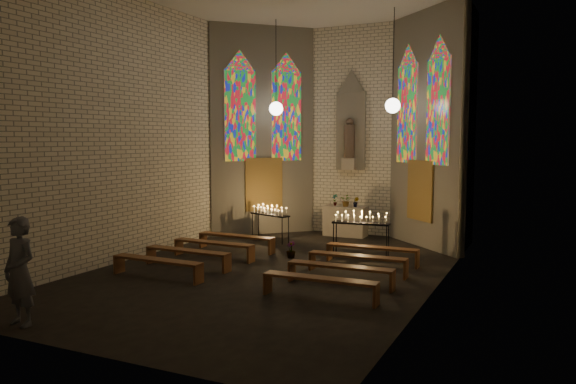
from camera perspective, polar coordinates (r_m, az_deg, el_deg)
The scene contains 18 objects.
floor at distance 13.99m, azimuth -1.73°, elevation -7.96°, with size 12.00×12.00×0.00m, color black.
room at distance 16.69m, azimuth 3.54°, elevation 7.06°, with size 8.22×12.43×7.00m.
altar at distance 18.83m, azimuth 5.84°, elevation -2.96°, with size 1.40×0.60×1.00m, color #AFA48F.
flower_vase_left at distance 18.92m, azimuth 4.79°, elevation -0.79°, with size 0.21×0.14×0.39m, color #4C723F.
flower_vase_center at distance 18.63m, azimuth 5.94°, elevation -0.87°, with size 0.37×0.32×0.41m, color #4C723F.
flower_vase_right at distance 18.56m, azimuth 6.91°, elevation -1.01°, with size 0.19×0.15×0.34m, color #4C723F.
aisle_flower_pot at distance 15.36m, azimuth 0.30°, elevation -5.88°, with size 0.25×0.25×0.45m, color #4C723F.
votive_stand_left at distance 17.76m, azimuth -1.84°, elevation -2.06°, with size 1.50×0.82×1.08m.
votive_stand_right at distance 15.66m, azimuth 7.42°, elevation -2.84°, with size 1.61×0.52×1.16m.
pew_left_0 at distance 16.40m, azimuth -5.28°, elevation -4.66°, with size 2.40×0.39×0.46m.
pew_right_0 at distance 14.77m, azimuth 8.53°, elevation -5.81°, with size 2.40×0.39×0.46m.
pew_left_1 at distance 15.39m, azimuth -7.57°, elevation -5.34°, with size 2.40×0.39×0.46m.
pew_right_1 at distance 13.65m, azimuth 7.06°, elevation -6.72°, with size 2.40×0.39×0.46m.
pew_left_2 at distance 14.42m, azimuth -10.17°, elevation -6.11°, with size 2.40×0.39×0.46m.
pew_right_2 at distance 12.55m, azimuth 5.33°, elevation -7.79°, with size 2.40×0.39×0.46m.
pew_left_3 at distance 13.48m, azimuth -13.15°, elevation -6.98°, with size 2.40×0.39×0.46m.
pew_right_3 at distance 11.46m, azimuth 3.25°, elevation -9.06°, with size 2.40×0.39×0.46m.
visitor at distance 10.83m, azimuth -25.60°, elevation -7.30°, with size 0.69×0.46×1.90m, color #45474F.
Camera 1 is at (6.20, -12.12, 3.24)m, focal length 35.00 mm.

